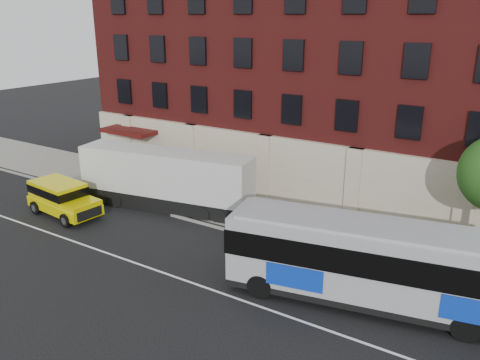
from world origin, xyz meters
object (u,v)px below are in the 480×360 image
Objects in this scene: city_bus at (388,264)px; shipping_container at (166,180)px; yellow_suv at (62,196)px; sign_pole at (107,177)px.

shipping_container is at bearing 166.34° from city_bus.
city_bus reaches higher than yellow_suv.
shipping_container is (4.40, 0.65, 0.36)m from sign_pole.
sign_pole is 19.23m from city_bus.
shipping_container is (4.62, 4.09, 0.68)m from yellow_suv.
city_bus reaches higher than sign_pole.
yellow_suv is at bearing -138.46° from shipping_container.
city_bus is 2.53× the size of yellow_suv.
sign_pole is at bearing -171.55° from shipping_container.
sign_pole is at bearing 171.34° from city_bus.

